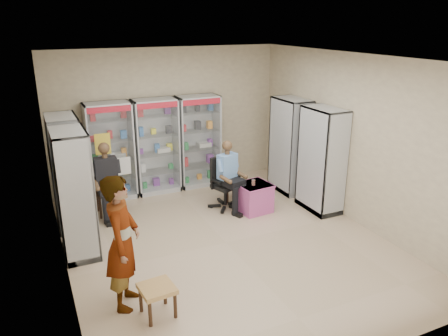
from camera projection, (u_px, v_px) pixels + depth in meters
name	position (u px, v px, depth m)	size (l,w,h in m)	color
floor	(226.00, 243.00, 7.28)	(6.00, 6.00, 0.00)	tan
room_shell	(226.00, 128.00, 6.64)	(5.02, 6.02, 3.01)	#C1B490
cabinet_back_left	(111.00, 152.00, 8.79)	(0.90, 0.50, 2.00)	#A5A8AC
cabinet_back_mid	(156.00, 146.00, 9.17)	(0.90, 0.50, 2.00)	#B3B6BB
cabinet_back_right	(198.00, 141.00, 9.54)	(0.90, 0.50, 2.00)	#B7B8BE
cabinet_right_far	(290.00, 146.00, 9.22)	(0.50, 0.90, 2.00)	#ADAFB4
cabinet_right_near	(322.00, 160.00, 8.27)	(0.50, 0.90, 2.00)	#A1A4A7
cabinet_left_far	(67.00, 172.00, 7.62)	(0.50, 0.90, 2.00)	#A8A9AF
cabinet_left_near	(75.00, 194.00, 6.68)	(0.50, 0.90, 2.00)	#B3B5BB
wooden_chair	(107.00, 190.00, 8.24)	(0.42, 0.42, 0.94)	black
seated_customer	(107.00, 181.00, 8.13)	(0.44, 0.60, 1.34)	black
office_chair	(225.00, 183.00, 8.49)	(0.56, 0.56, 1.02)	black
seated_shopkeeper	(227.00, 177.00, 8.40)	(0.43, 0.59, 1.30)	#6FB7DC
pink_trunk	(254.00, 197.00, 8.41)	(0.58, 0.56, 0.56)	#A34175
tea_glass	(253.00, 182.00, 8.25)	(0.07, 0.07, 0.10)	#612608
woven_stool_a	(234.00, 191.00, 8.97)	(0.39, 0.39, 0.39)	olive
woven_stool_b	(158.00, 301.00, 5.45)	(0.41, 0.41, 0.41)	#A18144
standing_man	(123.00, 243.00, 5.45)	(0.65, 0.43, 1.79)	gray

